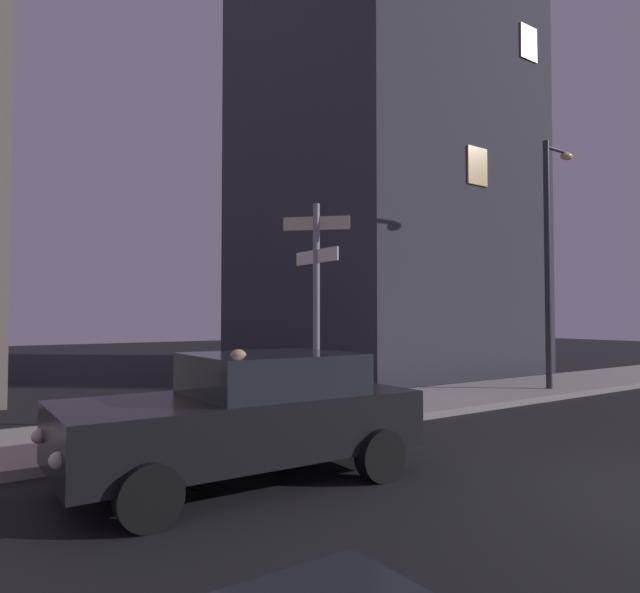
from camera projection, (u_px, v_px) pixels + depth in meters
name	position (u px, v px, depth m)	size (l,w,h in m)	color
sidewalk_kerb	(330.00, 412.00, 11.31)	(40.00, 2.89, 0.14)	#9E9991
signpost	(316.00, 295.00, 10.00)	(0.88, 1.29, 3.89)	gray
street_lamp	(550.00, 244.00, 14.69)	(1.25, 0.28, 6.47)	#2D2D30
car_side_parked	(249.00, 414.00, 6.86)	(4.39, 2.09, 1.54)	black
cyclist	(241.00, 420.00, 6.83)	(1.81, 0.37, 1.61)	black
building_right_block	(374.00, 147.00, 21.79)	(8.27, 9.96, 17.19)	#383842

